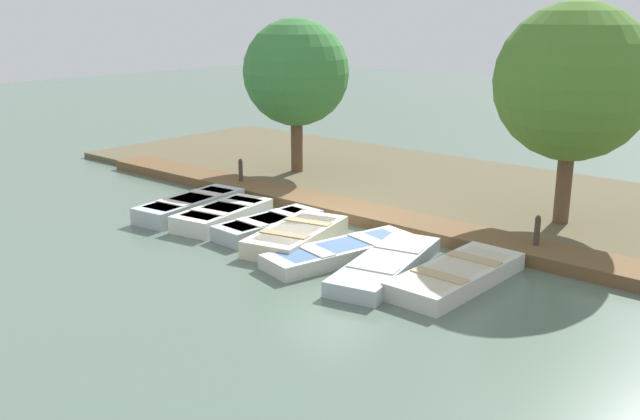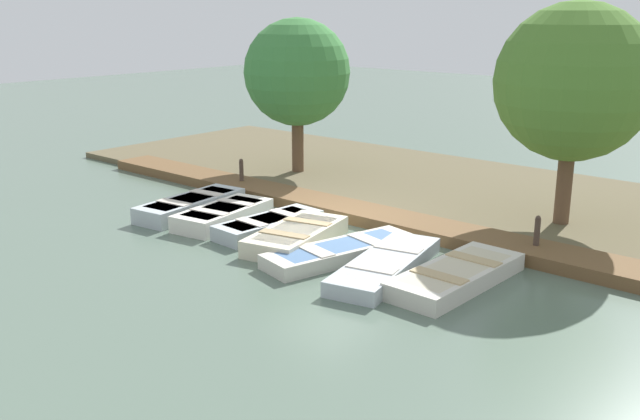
% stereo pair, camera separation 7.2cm
% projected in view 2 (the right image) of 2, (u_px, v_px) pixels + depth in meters
% --- Properties ---
extents(ground_plane, '(80.00, 80.00, 0.00)m').
position_uv_depth(ground_plane, '(325.00, 229.00, 17.02)').
color(ground_plane, '#566B5B').
extents(shore_bank, '(8.00, 24.00, 0.18)m').
position_uv_depth(shore_bank, '(437.00, 187.00, 20.65)').
color(shore_bank, brown).
rests_on(shore_bank, ground_plane).
extents(dock_walkway, '(1.21, 19.04, 0.28)m').
position_uv_depth(dock_walkway, '(358.00, 213.00, 17.90)').
color(dock_walkway, brown).
rests_on(dock_walkway, ground_plane).
extents(rowboat_0, '(3.20, 1.41, 0.44)m').
position_uv_depth(rowboat_0, '(191.00, 205.00, 18.29)').
color(rowboat_0, '#B2BCC1').
rests_on(rowboat_0, ground_plane).
extents(rowboat_1, '(2.77, 1.51, 0.43)m').
position_uv_depth(rowboat_1, '(223.00, 215.00, 17.45)').
color(rowboat_1, silver).
rests_on(rowboat_1, ground_plane).
extents(rowboat_2, '(2.78, 1.13, 0.38)m').
position_uv_depth(rowboat_2, '(269.00, 225.00, 16.73)').
color(rowboat_2, '#B2BCC1').
rests_on(rowboat_2, ground_plane).
extents(rowboat_3, '(2.99, 1.83, 0.41)m').
position_uv_depth(rowboat_3, '(296.00, 236.00, 15.85)').
color(rowboat_3, beige).
rests_on(rowboat_3, ground_plane).
extents(rowboat_4, '(3.63, 1.81, 0.33)m').
position_uv_depth(rowboat_4, '(341.00, 251.00, 14.97)').
color(rowboat_4, beige).
rests_on(rowboat_4, ground_plane).
extents(rowboat_5, '(3.63, 1.80, 0.33)m').
position_uv_depth(rowboat_5, '(386.00, 265.00, 14.17)').
color(rowboat_5, '#B2BCC1').
rests_on(rowboat_5, ground_plane).
extents(rowboat_6, '(3.25, 1.27, 0.37)m').
position_uv_depth(rowboat_6, '(456.00, 275.00, 13.56)').
color(rowboat_6, beige).
rests_on(rowboat_6, ground_plane).
extents(mooring_post_near, '(0.12, 0.12, 0.93)m').
position_uv_depth(mooring_post_near, '(242.00, 174.00, 20.61)').
color(mooring_post_near, '#47382D').
rests_on(mooring_post_near, ground_plane).
extents(mooring_post_far, '(0.12, 0.12, 0.93)m').
position_uv_depth(mooring_post_far, '(537.00, 236.00, 14.95)').
color(mooring_post_far, '#47382D').
rests_on(mooring_post_far, ground_plane).
extents(park_tree_far_left, '(3.23, 3.23, 4.85)m').
position_uv_depth(park_tree_far_left, '(297.00, 73.00, 21.50)').
color(park_tree_far_left, brown).
rests_on(park_tree_far_left, ground_plane).
extents(park_tree_left, '(3.58, 3.58, 5.28)m').
position_uv_depth(park_tree_left, '(574.00, 83.00, 16.02)').
color(park_tree_left, brown).
rests_on(park_tree_left, ground_plane).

